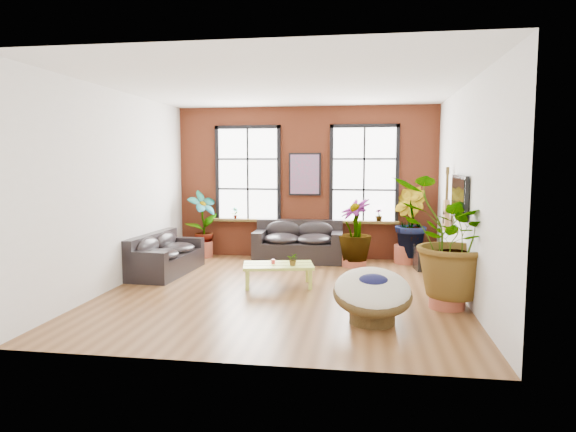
{
  "coord_description": "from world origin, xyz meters",
  "views": [
    {
      "loc": [
        1.4,
        -8.59,
        2.23
      ],
      "look_at": [
        0.0,
        0.6,
        1.25
      ],
      "focal_mm": 32.0,
      "sensor_mm": 36.0,
      "label": 1
    }
  ],
  "objects_px": {
    "sofa_back": "(299,243)",
    "coffee_table": "(278,267)",
    "papasan_chair": "(372,293)",
    "sofa_left": "(164,256)"
  },
  "relations": [
    {
      "from": "sofa_back",
      "to": "sofa_left",
      "type": "height_order",
      "value": "sofa_back"
    },
    {
      "from": "sofa_back",
      "to": "papasan_chair",
      "type": "bearing_deg",
      "value": -71.6
    },
    {
      "from": "sofa_back",
      "to": "papasan_chair",
      "type": "xyz_separation_m",
      "value": [
        1.6,
        -4.33,
        0.01
      ]
    },
    {
      "from": "sofa_back",
      "to": "coffee_table",
      "type": "xyz_separation_m",
      "value": [
        -0.05,
        -2.41,
        -0.06
      ]
    },
    {
      "from": "sofa_left",
      "to": "coffee_table",
      "type": "xyz_separation_m",
      "value": [
        2.45,
        -0.71,
        -0.01
      ]
    },
    {
      "from": "sofa_back",
      "to": "papasan_chair",
      "type": "height_order",
      "value": "sofa_back"
    },
    {
      "from": "sofa_left",
      "to": "coffee_table",
      "type": "height_order",
      "value": "sofa_left"
    },
    {
      "from": "sofa_left",
      "to": "coffee_table",
      "type": "bearing_deg",
      "value": -103.26
    },
    {
      "from": "sofa_back",
      "to": "coffee_table",
      "type": "distance_m",
      "value": 2.41
    },
    {
      "from": "sofa_left",
      "to": "sofa_back",
      "type": "bearing_deg",
      "value": -52.84
    }
  ]
}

